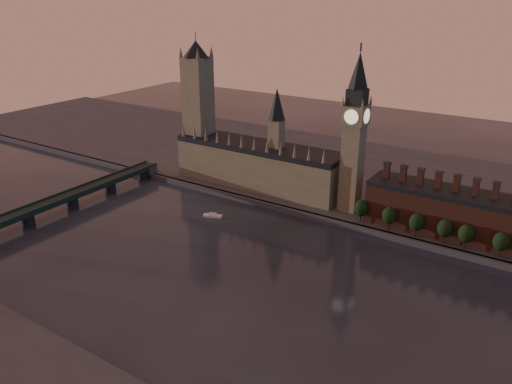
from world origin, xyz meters
TOP-DOWN VIEW (x-y plane):
  - ground at (0.00, 0.00)m, footprint 900.00×900.00m
  - north_bank at (0.00, 178.04)m, footprint 900.00×182.00m
  - palace_of_westminster at (-64.41, 114.91)m, footprint 130.00×30.30m
  - victoria_tower at (-120.00, 115.00)m, footprint 24.00×24.00m
  - big_ben at (10.00, 110.00)m, footprint 15.00×15.00m
  - chimney_block at (80.00, 110.00)m, footprint 110.00×25.00m
  - embankment_tree_0 at (24.07, 95.10)m, footprint 8.60×8.60m
  - embankment_tree_1 at (42.41, 93.97)m, footprint 8.60×8.60m
  - embankment_tree_2 at (59.07, 93.71)m, footprint 8.60×8.60m
  - embankment_tree_3 at (75.00, 94.31)m, footprint 8.60×8.60m
  - embankment_tree_4 at (86.62, 93.55)m, footprint 8.60×8.60m
  - embankment_tree_5 at (104.56, 94.02)m, footprint 8.60×8.60m
  - westminster_bridge at (-155.00, -2.70)m, footprint 14.00×200.00m
  - river_boat at (-64.12, 57.45)m, footprint 12.98×7.84m

SIDE VIEW (x-z plane):
  - ground at x=0.00m, z-range 0.00..0.00m
  - river_boat at x=-64.12m, z-range -0.29..2.21m
  - north_bank at x=0.00m, z-range 0.00..4.00m
  - westminster_bridge at x=-155.00m, z-range 1.66..13.21m
  - embankment_tree_0 at x=24.07m, z-range 6.03..20.91m
  - embankment_tree_1 at x=42.41m, z-range 6.03..20.91m
  - embankment_tree_2 at x=59.07m, z-range 6.03..20.91m
  - embankment_tree_3 at x=75.00m, z-range 6.03..20.91m
  - embankment_tree_4 at x=86.62m, z-range 6.03..20.91m
  - embankment_tree_5 at x=104.56m, z-range 6.03..20.91m
  - chimney_block at x=80.00m, z-range -0.68..36.32m
  - palace_of_westminster at x=-64.41m, z-range -15.37..58.63m
  - big_ben at x=10.00m, z-range 3.33..110.33m
  - victoria_tower at x=-120.00m, z-range 5.09..113.09m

